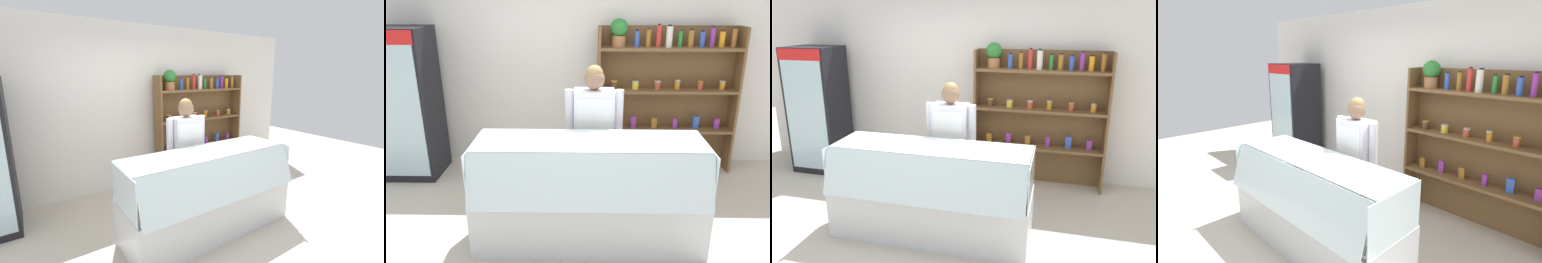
% 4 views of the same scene
% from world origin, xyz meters
% --- Properties ---
extents(ground_plane, '(12.00, 12.00, 0.00)m').
position_xyz_m(ground_plane, '(0.00, 0.00, 0.00)').
color(ground_plane, beige).
extents(back_wall, '(6.80, 0.10, 2.70)m').
position_xyz_m(back_wall, '(0.00, 1.99, 1.35)').
color(back_wall, white).
rests_on(back_wall, ground).
extents(drinks_fridge, '(0.72, 0.64, 1.88)m').
position_xyz_m(drinks_fridge, '(-2.21, 1.50, 0.94)').
color(drinks_fridge, black).
rests_on(drinks_fridge, ground).
extents(shelving_unit, '(1.77, 0.29, 1.97)m').
position_xyz_m(shelving_unit, '(1.04, 1.73, 1.09)').
color(shelving_unit, brown).
rests_on(shelving_unit, ground).
extents(deli_display_case, '(2.10, 0.78, 1.01)m').
position_xyz_m(deli_display_case, '(0.08, 0.10, 0.31)').
color(deli_display_case, silver).
rests_on(deli_display_case, ground).
extents(shop_clerk, '(0.60, 0.25, 1.59)m').
position_xyz_m(shop_clerk, '(0.13, 0.68, 0.93)').
color(shop_clerk, '#4C4233').
rests_on(shop_clerk, ground).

